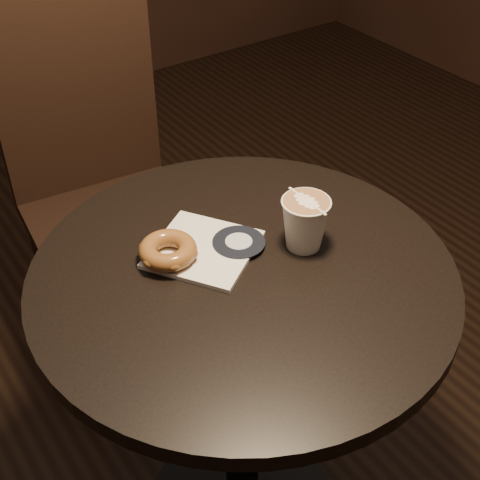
{
  "coord_description": "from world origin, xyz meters",
  "views": [
    {
      "loc": [
        -0.47,
        -0.67,
        1.46
      ],
      "look_at": [
        0.01,
        0.03,
        0.79
      ],
      "focal_mm": 50.0,
      "sensor_mm": 36.0,
      "label": 1
    }
  ],
  "objects_px": {
    "chair": "(96,168)",
    "pastry_bag": "(203,249)",
    "cafe_table": "(243,353)",
    "latte_cup": "(305,224)",
    "doughnut": "(168,250)"
  },
  "relations": [
    {
      "from": "pastry_bag",
      "to": "latte_cup",
      "type": "relative_size",
      "value": 1.76
    },
    {
      "from": "cafe_table",
      "to": "pastry_bag",
      "type": "bearing_deg",
      "value": 109.97
    },
    {
      "from": "doughnut",
      "to": "latte_cup",
      "type": "relative_size",
      "value": 1.04
    },
    {
      "from": "chair",
      "to": "latte_cup",
      "type": "relative_size",
      "value": 10.97
    },
    {
      "from": "chair",
      "to": "doughnut",
      "type": "height_order",
      "value": "chair"
    },
    {
      "from": "chair",
      "to": "doughnut",
      "type": "relative_size",
      "value": 10.51
    },
    {
      "from": "cafe_table",
      "to": "pastry_bag",
      "type": "relative_size",
      "value": 4.63
    },
    {
      "from": "pastry_bag",
      "to": "doughnut",
      "type": "xyz_separation_m",
      "value": [
        -0.06,
        0.01,
        0.02
      ]
    },
    {
      "from": "chair",
      "to": "latte_cup",
      "type": "xyz_separation_m",
      "value": [
        0.08,
        -0.71,
        0.23
      ]
    },
    {
      "from": "chair",
      "to": "pastry_bag",
      "type": "bearing_deg",
      "value": -90.34
    },
    {
      "from": "chair",
      "to": "pastry_bag",
      "type": "relative_size",
      "value": 6.22
    },
    {
      "from": "doughnut",
      "to": "cafe_table",
      "type": "bearing_deg",
      "value": -44.51
    },
    {
      "from": "cafe_table",
      "to": "pastry_bag",
      "type": "height_order",
      "value": "pastry_bag"
    },
    {
      "from": "cafe_table",
      "to": "chair",
      "type": "height_order",
      "value": "chair"
    },
    {
      "from": "chair",
      "to": "doughnut",
      "type": "bearing_deg",
      "value": -95.93
    }
  ]
}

